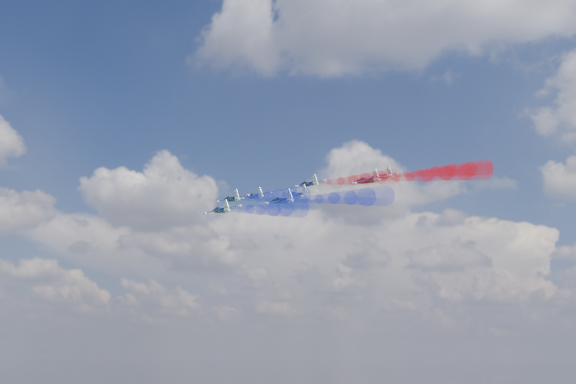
% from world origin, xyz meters
% --- Properties ---
extents(jet_lead, '(14.01, 14.04, 7.04)m').
position_xyz_m(jet_lead, '(-6.71, 18.23, 158.14)').
color(jet_lead, black).
extents(trail_lead, '(26.23, 25.92, 10.10)m').
position_xyz_m(trail_lead, '(8.42, 3.78, 154.49)').
color(trail_lead, white).
extents(jet_inner_left, '(14.01, 14.04, 7.04)m').
position_xyz_m(jet_inner_left, '(-7.01, 3.29, 154.16)').
color(jet_inner_left, black).
extents(trail_inner_left, '(26.23, 25.92, 10.10)m').
position_xyz_m(trail_inner_left, '(8.12, -11.16, 150.51)').
color(trail_inner_left, '#1929D6').
extents(jet_inner_right, '(14.01, 14.04, 7.04)m').
position_xyz_m(jet_inner_right, '(8.96, 16.43, 159.77)').
color(jet_inner_right, black).
extents(trail_inner_right, '(26.23, 25.92, 10.10)m').
position_xyz_m(trail_inner_right, '(24.09, 1.98, 156.12)').
color(trail_inner_right, red).
extents(jet_outer_left, '(14.01, 14.04, 7.04)m').
position_xyz_m(jet_outer_left, '(-2.31, -13.14, 147.77)').
color(jet_outer_left, black).
extents(trail_outer_left, '(26.23, 25.92, 10.10)m').
position_xyz_m(trail_outer_left, '(12.82, -27.59, 144.11)').
color(trail_outer_left, '#1929D6').
extents(jet_center_third, '(14.01, 14.04, 7.04)m').
position_xyz_m(jet_center_third, '(11.44, -0.30, 153.05)').
color(jet_center_third, black).
extents(trail_center_third, '(26.23, 25.92, 10.10)m').
position_xyz_m(trail_center_third, '(26.57, -14.75, 149.39)').
color(trail_center_third, white).
extents(jet_outer_right, '(14.01, 14.04, 7.04)m').
position_xyz_m(jet_outer_right, '(28.01, 16.69, 160.24)').
color(jet_outer_right, black).
extents(trail_outer_right, '(26.23, 25.92, 10.10)m').
position_xyz_m(trail_outer_right, '(43.14, 2.24, 156.58)').
color(trail_outer_right, red).
extents(jet_rear_left, '(14.01, 14.04, 7.04)m').
position_xyz_m(jet_rear_left, '(13.43, -16.86, 148.03)').
color(jet_rear_left, black).
extents(trail_rear_left, '(26.23, 25.92, 10.10)m').
position_xyz_m(trail_rear_left, '(28.56, -31.30, 144.37)').
color(trail_rear_left, '#1929D6').
extents(jet_rear_right, '(14.01, 14.04, 7.04)m').
position_xyz_m(jet_rear_right, '(28.56, -2.36, 154.58)').
color(jet_rear_right, black).
extents(trail_rear_right, '(26.23, 25.92, 10.10)m').
position_xyz_m(trail_rear_right, '(43.69, -16.81, 150.92)').
color(trail_rear_right, red).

